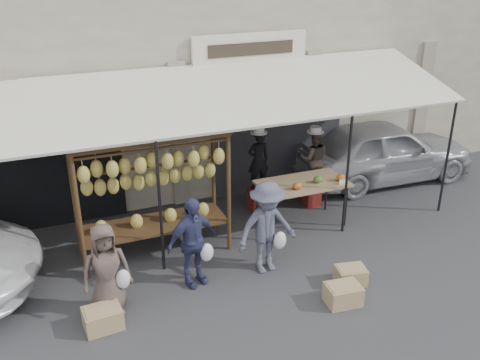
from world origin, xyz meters
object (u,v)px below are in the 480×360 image
object	(u,v)px
crate_far	(103,318)
vendor_right	(314,159)
sedan	(383,150)
customer_mid	(192,242)
customer_right	(267,228)
produce_table	(303,185)
crate_near_a	(343,294)
customer_left	(106,270)
banana_rack	(151,172)
vendor_left	(258,160)
crate_near_b	(351,275)

from	to	relation	value
crate_far	vendor_right	bearing A→B (deg)	26.87
sedan	customer_mid	bearing A→B (deg)	116.27
customer_mid	customer_right	xyz separation A→B (m)	(1.25, -0.09, 0.04)
customer_mid	produce_table	bearing A→B (deg)	5.74
produce_table	crate_near_a	distance (m)	2.61
crate_near_a	sedan	xyz separation A→B (m)	(3.33, 3.74, 0.55)
customer_mid	sedan	distance (m)	5.80
customer_left	crate_near_a	xyz separation A→B (m)	(3.34, -1.11, -0.57)
vendor_right	crate_far	bearing A→B (deg)	45.39
banana_rack	crate_far	world-z (taller)	banana_rack
vendor_left	customer_mid	bearing A→B (deg)	46.29
banana_rack	sedan	xyz separation A→B (m)	(5.63, 1.27, -0.86)
produce_table	vendor_left	size ratio (longest dim) A/B	1.38
banana_rack	vendor_left	size ratio (longest dim) A/B	2.11
customer_left	banana_rack	bearing A→B (deg)	48.31
vendor_right	customer_right	world-z (taller)	vendor_right
crate_near_b	crate_far	xyz separation A→B (m)	(-3.89, 0.37, 0.02)
vendor_left	crate_far	distance (m)	4.50
vendor_left	customer_mid	size ratio (longest dim) A/B	0.81
customer_left	customer_mid	size ratio (longest dim) A/B	0.96
crate_near_b	banana_rack	bearing A→B (deg)	142.70
vendor_right	customer_left	bearing A→B (deg)	42.73
customer_right	crate_far	size ratio (longest dim) A/B	3.06
produce_table	vendor_right	xyz separation A→B (m)	(0.60, 0.70, 0.18)
vendor_left	crate_near_a	world-z (taller)	vendor_left
banana_rack	produce_table	bearing A→B (deg)	-0.47
customer_right	crate_far	distance (m)	2.89
customer_left	customer_right	distance (m)	2.63
banana_rack	crate_near_b	bearing A→B (deg)	-37.30
crate_far	vendor_left	bearing A→B (deg)	36.35
produce_table	crate_near_b	size ratio (longest dim) A/B	3.62
produce_table	customer_right	xyz separation A→B (m)	(-1.29, -1.18, -0.06)
banana_rack	sedan	world-z (taller)	banana_rack
customer_right	sedan	xyz separation A→B (m)	(4.04, 2.47, -0.09)
customer_left	customer_mid	distance (m)	1.40
customer_right	crate_near_b	bearing A→B (deg)	-42.16
banana_rack	customer_right	bearing A→B (deg)	-37.06
banana_rack	vendor_right	distance (m)	3.59
produce_table	banana_rack	bearing A→B (deg)	179.53
banana_rack	crate_near_a	size ratio (longest dim) A/B	5.02
banana_rack	vendor_right	xyz separation A→B (m)	(3.48, 0.68, -0.53)
produce_table	vendor_right	world-z (taller)	vendor_right
customer_mid	crate_near_b	distance (m)	2.62
vendor_right	crate_near_b	world-z (taller)	vendor_right
vendor_right	sedan	xyz separation A→B (m)	(2.15, 0.59, -0.34)
customer_left	sedan	world-z (taller)	customer_left
customer_right	sedan	distance (m)	4.74
banana_rack	customer_mid	distance (m)	1.41
customer_right	crate_near_b	size ratio (longest dim) A/B	3.43
banana_rack	customer_mid	size ratio (longest dim) A/B	1.71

